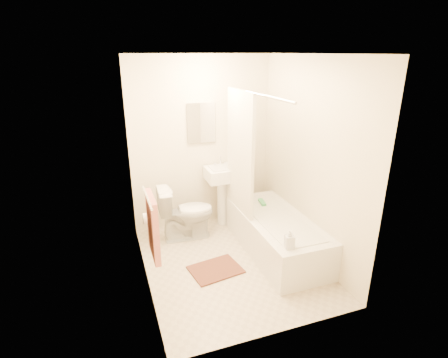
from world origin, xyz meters
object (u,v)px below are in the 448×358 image
object	(u,v)px
toilet	(186,213)
bathtub	(276,234)
sink	(223,194)
bath_mat	(216,269)
soap_bottle	(290,239)

from	to	relation	value
toilet	bathtub	distance (m)	1.23
sink	bath_mat	distance (m)	1.27
bath_mat	soap_bottle	world-z (taller)	soap_bottle
sink	bathtub	xyz separation A→B (m)	(0.39, -0.92, -0.25)
toilet	bath_mat	bearing A→B (deg)	-169.38
bathtub	soap_bottle	size ratio (longest dim) A/B	7.99
toilet	soap_bottle	distance (m)	1.62
toilet	bath_mat	xyz separation A→B (m)	(0.13, -0.89, -0.36)
bath_mat	sink	bearing A→B (deg)	66.34
toilet	bathtub	world-z (taller)	toilet
sink	bathtub	size ratio (longest dim) A/B	0.58
bath_mat	soap_bottle	bearing A→B (deg)	-38.51
toilet	bathtub	size ratio (longest dim) A/B	0.45
toilet	soap_bottle	size ratio (longest dim) A/B	3.58
sink	soap_bottle	size ratio (longest dim) A/B	4.63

